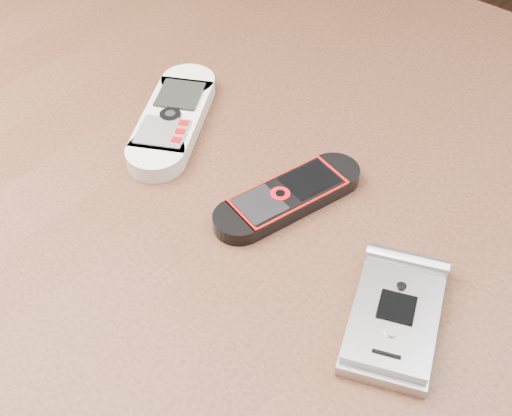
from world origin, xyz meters
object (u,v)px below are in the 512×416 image
(motorola_razr, at_px, (395,317))
(nokia_black_red, at_px, (288,196))
(nokia_white, at_px, (173,118))
(table, at_px, (251,302))

(motorola_razr, bearing_deg, nokia_black_red, 137.12)
(motorola_razr, bearing_deg, nokia_white, 145.23)
(nokia_black_red, xyz_separation_m, motorola_razr, (0.12, -0.05, 0.00))
(table, distance_m, motorola_razr, 0.18)
(nokia_white, bearing_deg, nokia_black_red, -33.28)
(table, relative_size, nokia_white, 8.20)
(nokia_white, xyz_separation_m, nokia_black_red, (0.13, -0.01, -0.00))
(nokia_white, height_order, motorola_razr, same)
(table, relative_size, nokia_black_red, 9.36)
(nokia_white, bearing_deg, motorola_razr, -41.25)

